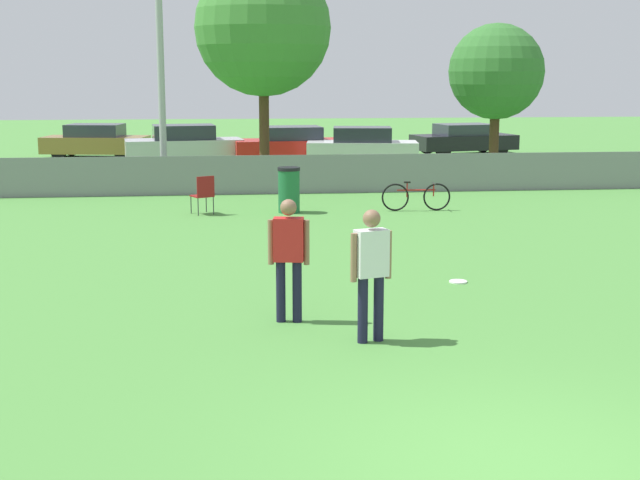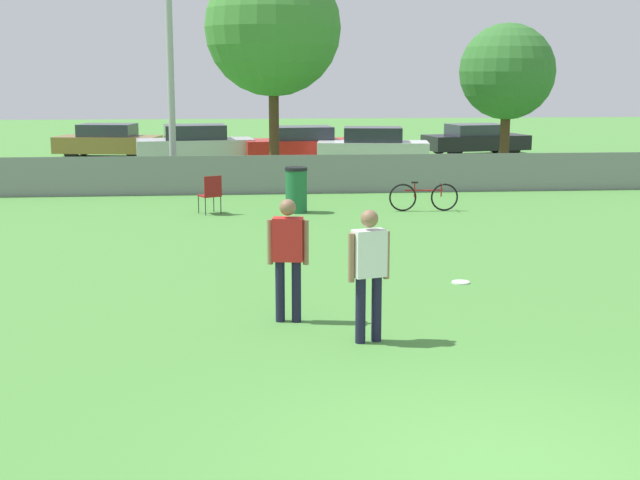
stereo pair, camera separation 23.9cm
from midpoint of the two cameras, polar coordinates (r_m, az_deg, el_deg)
ground_plane at (r=8.22m, az=12.53°, el=-13.95°), size 120.00×120.00×0.00m
fence_backline at (r=25.37m, az=0.25°, el=4.24°), size 26.91×0.07×1.21m
light_pole at (r=26.29m, az=-9.41°, el=14.41°), size 0.90×0.36×8.81m
tree_near_pole at (r=28.63m, az=-2.78°, el=13.40°), size 4.28×4.28×6.92m
tree_far_right at (r=30.27m, az=12.12°, el=10.47°), size 3.13×3.13×4.99m
player_thrower_red at (r=12.14m, az=-1.50°, el=-0.71°), size 0.56×0.28×1.71m
player_receiver_white at (r=11.24m, az=3.76°, el=-1.66°), size 0.55×0.33×1.71m
frisbee_disc at (r=14.79m, az=9.45°, el=-2.68°), size 0.30×0.30×0.03m
folding_chair_sideline at (r=21.75m, az=-6.68°, el=3.05°), size 0.61×0.61×0.94m
bicycle_sideline at (r=22.28m, az=6.96°, el=2.76°), size 1.73×0.44×0.74m
trash_bin at (r=21.87m, az=-1.22°, el=3.24°), size 0.55×0.55×1.12m
parked_car_tan at (r=37.34m, az=-13.24°, el=6.19°), size 4.34×2.41×1.35m
parked_car_silver at (r=34.28m, az=-7.79°, el=6.07°), size 4.55×2.32×1.45m
parked_car_red at (r=34.19m, az=-0.96°, el=6.12°), size 4.44×2.15×1.38m
parked_car_white at (r=32.98m, az=3.61°, el=5.94°), size 4.23×2.19×1.43m
parked_car_dark at (r=37.97m, az=10.12°, el=6.36°), size 4.50×2.60×1.28m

